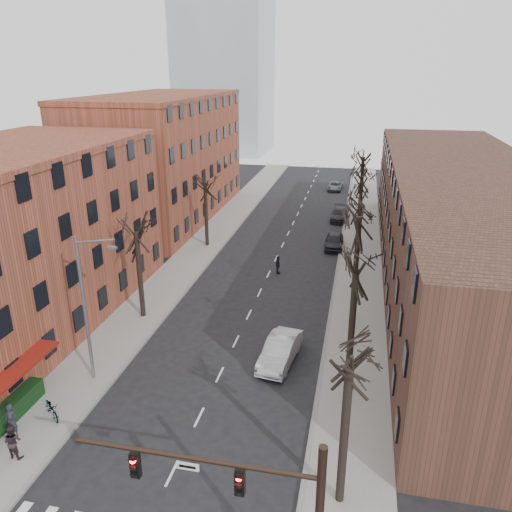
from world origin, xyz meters
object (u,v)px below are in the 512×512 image
Objects in this scene: parked_car_near at (334,241)px; bicycle at (52,409)px; pedestrian_a at (11,421)px; parked_car_mid at (340,214)px; silver_sedan at (280,351)px.

parked_car_near is 2.40× the size of bicycle.
parked_car_near is at bearing 66.73° from pedestrian_a.
parked_car_near is 0.92× the size of parked_car_mid.
bicycle is (-10.86, -7.86, -0.17)m from silver_sedan.
silver_sedan is at bearing -95.43° from parked_car_near.
bicycle is at bearing 60.34° from pedestrian_a.
pedestrian_a reaches higher than parked_car_near.
parked_car_near is 2.42× the size of pedestrian_a.
silver_sedan is at bearing -14.16° from bicycle.
silver_sedan is at bearing 39.33° from pedestrian_a.
bicycle is (1.02, 1.77, -0.44)m from pedestrian_a.
parked_car_near is at bearing 16.77° from bicycle.
silver_sedan is 1.02× the size of parked_car_mid.
bicycle is (-12.82, -40.13, -0.06)m from parked_car_mid.
parked_car_near is 34.59m from pedestrian_a.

